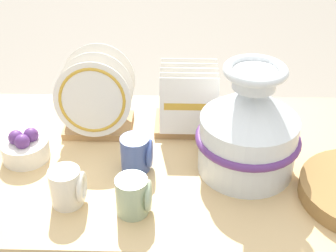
{
  "coord_description": "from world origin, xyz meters",
  "views": [
    {
      "loc": [
        0.03,
        -1.11,
        1.59
      ],
      "look_at": [
        0.0,
        0.0,
        0.86
      ],
      "focal_mm": 50.0,
      "sensor_mm": 36.0,
      "label": 1
    }
  ],
  "objects_px": {
    "fruit_bowl": "(25,147)",
    "dish_rack_round_plates": "(96,103)",
    "mug_sage_glaze": "(134,196)",
    "dish_rack_square_plates": "(188,107)",
    "ceramic_vase": "(249,128)",
    "mug_cobalt_glaze": "(137,154)",
    "mug_cream_glaze": "(68,187)"
  },
  "relations": [
    {
      "from": "mug_cream_glaze",
      "to": "dish_rack_round_plates",
      "type": "bearing_deg",
      "value": 86.13
    },
    {
      "from": "mug_sage_glaze",
      "to": "mug_cream_glaze",
      "type": "relative_size",
      "value": 1.0
    },
    {
      "from": "mug_cobalt_glaze",
      "to": "ceramic_vase",
      "type": "bearing_deg",
      "value": 1.53
    },
    {
      "from": "ceramic_vase",
      "to": "mug_cream_glaze",
      "type": "height_order",
      "value": "ceramic_vase"
    },
    {
      "from": "mug_cream_glaze",
      "to": "mug_cobalt_glaze",
      "type": "relative_size",
      "value": 1.0
    },
    {
      "from": "dish_rack_round_plates",
      "to": "dish_rack_square_plates",
      "type": "bearing_deg",
      "value": 5.71
    },
    {
      "from": "mug_sage_glaze",
      "to": "dish_rack_round_plates",
      "type": "bearing_deg",
      "value": 111.71
    },
    {
      "from": "ceramic_vase",
      "to": "mug_sage_glaze",
      "type": "relative_size",
      "value": 3.13
    },
    {
      "from": "ceramic_vase",
      "to": "mug_cream_glaze",
      "type": "distance_m",
      "value": 0.51
    },
    {
      "from": "dish_rack_round_plates",
      "to": "fruit_bowl",
      "type": "height_order",
      "value": "dish_rack_round_plates"
    },
    {
      "from": "ceramic_vase",
      "to": "dish_rack_round_plates",
      "type": "bearing_deg",
      "value": 157.17
    },
    {
      "from": "mug_cream_glaze",
      "to": "fruit_bowl",
      "type": "bearing_deg",
      "value": 131.31
    },
    {
      "from": "mug_sage_glaze",
      "to": "dish_rack_square_plates",
      "type": "bearing_deg",
      "value": 70.84
    },
    {
      "from": "ceramic_vase",
      "to": "fruit_bowl",
      "type": "relative_size",
      "value": 2.36
    },
    {
      "from": "mug_cobalt_glaze",
      "to": "mug_cream_glaze",
      "type": "bearing_deg",
      "value": -138.12
    },
    {
      "from": "mug_cobalt_glaze",
      "to": "fruit_bowl",
      "type": "height_order",
      "value": "mug_cobalt_glaze"
    },
    {
      "from": "dish_rack_square_plates",
      "to": "mug_cobalt_glaze",
      "type": "distance_m",
      "value": 0.27
    },
    {
      "from": "ceramic_vase",
      "to": "fruit_bowl",
      "type": "bearing_deg",
      "value": 177.0
    },
    {
      "from": "dish_rack_square_plates",
      "to": "mug_cobalt_glaze",
      "type": "bearing_deg",
      "value": -123.01
    },
    {
      "from": "dish_rack_round_plates",
      "to": "mug_sage_glaze",
      "type": "height_order",
      "value": "dish_rack_round_plates"
    },
    {
      "from": "ceramic_vase",
      "to": "dish_rack_square_plates",
      "type": "xyz_separation_m",
      "value": [
        -0.16,
        0.22,
        -0.07
      ]
    },
    {
      "from": "mug_cream_glaze",
      "to": "dish_rack_square_plates",
      "type": "bearing_deg",
      "value": 50.17
    },
    {
      "from": "fruit_bowl",
      "to": "mug_cobalt_glaze",
      "type": "bearing_deg",
      "value": -7.15
    },
    {
      "from": "ceramic_vase",
      "to": "dish_rack_round_plates",
      "type": "distance_m",
      "value": 0.49
    },
    {
      "from": "dish_rack_square_plates",
      "to": "mug_sage_glaze",
      "type": "bearing_deg",
      "value": -109.16
    },
    {
      "from": "ceramic_vase",
      "to": "dish_rack_square_plates",
      "type": "height_order",
      "value": "ceramic_vase"
    },
    {
      "from": "mug_sage_glaze",
      "to": "mug_cobalt_glaze",
      "type": "xyz_separation_m",
      "value": [
        -0.01,
        0.18,
        0.0
      ]
    },
    {
      "from": "dish_rack_round_plates",
      "to": "mug_cobalt_glaze",
      "type": "distance_m",
      "value": 0.25
    },
    {
      "from": "dish_rack_square_plates",
      "to": "mug_cream_glaze",
      "type": "xyz_separation_m",
      "value": [
        -0.31,
        -0.37,
        -0.02
      ]
    },
    {
      "from": "fruit_bowl",
      "to": "dish_rack_round_plates",
      "type": "bearing_deg",
      "value": 39.29
    },
    {
      "from": "dish_rack_square_plates",
      "to": "ceramic_vase",
      "type": "bearing_deg",
      "value": -53.64
    },
    {
      "from": "mug_sage_glaze",
      "to": "mug_cobalt_glaze",
      "type": "distance_m",
      "value": 0.18
    }
  ]
}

